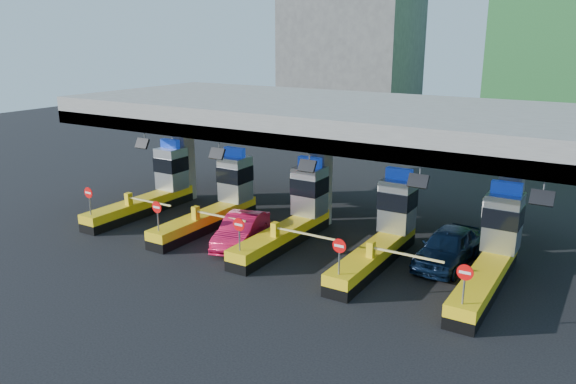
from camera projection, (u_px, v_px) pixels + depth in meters
The scene contains 10 objects.
ground at pixel (292, 241), 29.44m from camera, with size 120.00×120.00×0.00m, color black.
toll_canopy at pixel (320, 117), 30.13m from camera, with size 28.00×12.09×7.00m.
toll_lane_far_left at pixel (155, 188), 34.33m from camera, with size 4.43×8.00×4.16m.
toll_lane_left at pixel (220, 200), 31.81m from camera, with size 4.43×8.00×4.16m.
toll_lane_center at pixel (295, 214), 29.29m from camera, with size 4.43×8.00×4.16m.
toll_lane_right at pixel (385, 231), 26.77m from camera, with size 4.43×8.00×4.16m.
toll_lane_far_right at pixel (493, 251), 24.25m from camera, with size 4.43×8.00×4.16m.
bg_building_concrete at pixel (351, 48), 63.58m from camera, with size 14.00×10.00×18.00m, color #4C4C49.
van at pixel (448, 247), 26.17m from camera, with size 2.06×5.12×1.74m, color black.
red_car at pixel (241, 230), 28.67m from camera, with size 1.66×4.75×1.57m, color #C20E36.
Camera 1 is at (14.28, -23.67, 10.42)m, focal length 35.00 mm.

